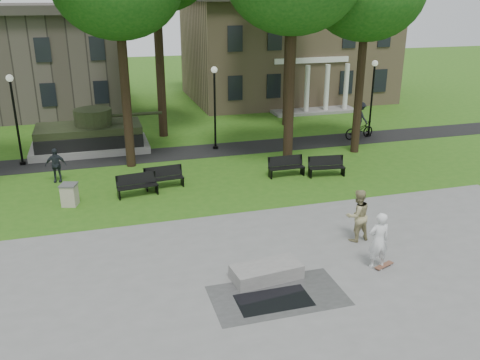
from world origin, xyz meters
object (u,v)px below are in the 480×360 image
at_px(concrete_block, 266,272).
at_px(friend_watching, 357,215).
at_px(cyclist, 360,124).
at_px(skateboarder, 379,241).
at_px(park_bench_0, 137,184).
at_px(trash_bin, 70,194).

bearing_deg(concrete_block, friend_watching, 21.81).
bearing_deg(friend_watching, concrete_block, 15.06).
bearing_deg(friend_watching, cyclist, -125.82).
distance_m(skateboarder, park_bench_0, 11.12).
relative_size(skateboarder, trash_bin, 2.03).
distance_m(friend_watching, trash_bin, 11.97).
height_order(skateboarder, friend_watching, friend_watching).
relative_size(cyclist, trash_bin, 2.40).
height_order(park_bench_0, trash_bin, park_bench_0).
bearing_deg(trash_bin, park_bench_0, 6.50).
distance_m(cyclist, park_bench_0, 15.33).
bearing_deg(skateboarder, park_bench_0, -48.98).
bearing_deg(concrete_block, skateboarder, -5.57).
distance_m(concrete_block, skateboarder, 3.80).
xyz_separation_m(friend_watching, park_bench_0, (-7.23, 6.72, -0.48)).
relative_size(skateboarder, friend_watching, 1.00).
bearing_deg(skateboarder, concrete_block, -3.10).
distance_m(friend_watching, cyclist, 14.32).
bearing_deg(cyclist, park_bench_0, 100.80).
distance_m(concrete_block, friend_watching, 4.39).
bearing_deg(friend_watching, trash_bin, -39.04).
bearing_deg(concrete_block, trash_bin, 127.32).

